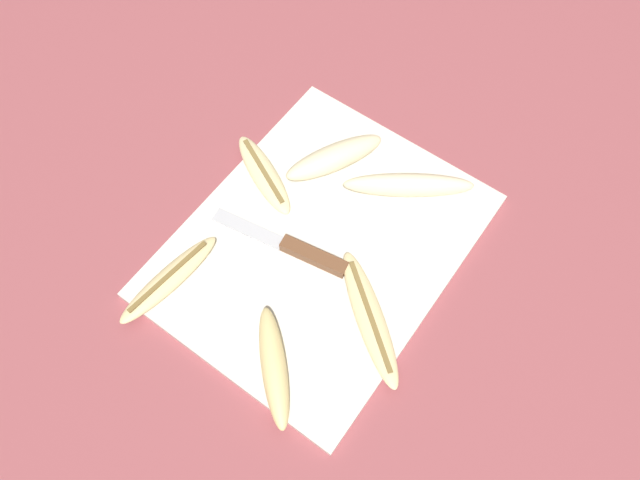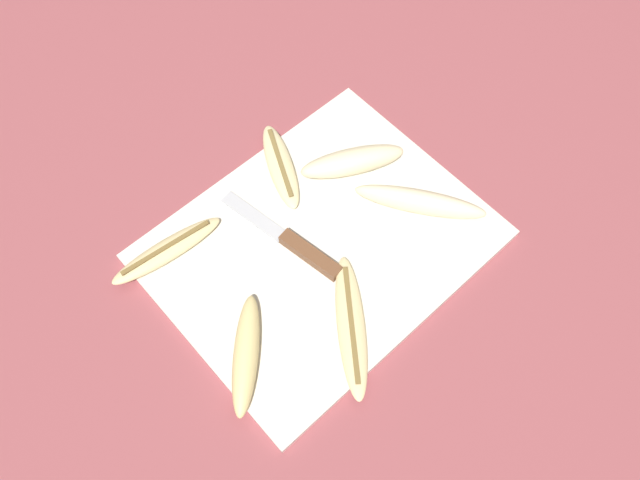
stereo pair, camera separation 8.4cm
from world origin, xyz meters
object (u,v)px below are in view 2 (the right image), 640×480
(banana_pale_long, at_px, (353,161))
(banana_golden_short, at_px, (246,354))
(banana_bright_far, at_px, (420,202))
(banana_soft_right, at_px, (281,166))
(banana_mellow_near, at_px, (167,250))
(banana_ripe_center, at_px, (351,325))
(knife, at_px, (300,248))

(banana_pale_long, bearing_deg, banana_golden_short, -158.23)
(banana_bright_far, relative_size, banana_soft_right, 1.12)
(banana_mellow_near, bearing_deg, banana_ripe_center, -65.65)
(banana_soft_right, bearing_deg, banana_mellow_near, -179.90)
(banana_pale_long, distance_m, banana_soft_right, 0.11)
(knife, distance_m, banana_soft_right, 0.14)
(knife, height_order, banana_ripe_center, banana_ripe_center)
(knife, relative_size, banana_ripe_center, 1.15)
(knife, xyz_separation_m, banana_pale_long, (0.15, 0.05, 0.01))
(banana_pale_long, xyz_separation_m, banana_golden_short, (-0.31, -0.12, -0.00))
(knife, xyz_separation_m, banana_bright_far, (0.18, -0.07, 0.01))
(banana_ripe_center, relative_size, banana_mellow_near, 1.04)
(banana_bright_far, height_order, banana_mellow_near, banana_bright_far)
(banana_soft_right, xyz_separation_m, banana_mellow_near, (-0.21, -0.00, -0.00))
(knife, distance_m, banana_bright_far, 0.19)
(banana_ripe_center, xyz_separation_m, banana_bright_far, (0.20, 0.07, 0.01))
(banana_soft_right, bearing_deg, banana_ripe_center, -110.53)
(banana_ripe_center, xyz_separation_m, banana_golden_short, (-0.13, 0.06, 0.01))
(banana_soft_right, xyz_separation_m, banana_golden_short, (-0.23, -0.20, 0.01))
(knife, xyz_separation_m, banana_ripe_center, (-0.03, -0.13, 0.00))
(banana_golden_short, xyz_separation_m, banana_mellow_near, (0.01, 0.20, -0.01))
(banana_soft_right, bearing_deg, knife, -119.27)
(banana_soft_right, relative_size, banana_golden_short, 1.14)
(banana_pale_long, bearing_deg, banana_mellow_near, 166.32)
(banana_golden_short, bearing_deg, knife, 24.38)
(banana_ripe_center, xyz_separation_m, banana_soft_right, (0.10, 0.26, 0.00))
(banana_bright_far, height_order, banana_golden_short, banana_bright_far)
(knife, relative_size, banana_mellow_near, 1.20)
(knife, xyz_separation_m, banana_mellow_near, (-0.14, 0.13, 0.00))
(banana_bright_far, bearing_deg, banana_mellow_near, 149.20)
(banana_soft_right, bearing_deg, banana_bright_far, -60.94)
(banana_bright_far, xyz_separation_m, banana_golden_short, (-0.33, -0.01, -0.00))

